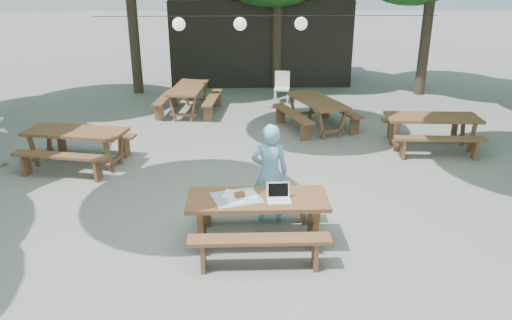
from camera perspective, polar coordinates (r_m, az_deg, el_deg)
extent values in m
plane|color=slate|center=(8.38, -0.11, -5.78)|extent=(80.00, 80.00, 0.00)
cube|color=black|center=(18.13, 0.44, 13.63)|extent=(6.00, 3.00, 2.80)
cube|color=brown|center=(7.10, 0.19, -4.54)|extent=(2.00, 0.80, 0.06)
cube|color=brown|center=(6.65, 0.39, -9.07)|extent=(1.90, 0.28, 0.05)
cube|color=brown|center=(7.80, 0.01, -4.25)|extent=(1.90, 0.28, 0.05)
cube|color=brown|center=(7.27, 0.18, -7.20)|extent=(1.70, 0.70, 0.69)
cube|color=brown|center=(10.62, -19.95, 3.06)|extent=(2.12, 1.20, 0.06)
cube|color=brown|center=(10.18, -21.52, 0.47)|extent=(1.92, 0.67, 0.05)
cube|color=brown|center=(11.24, -18.19, 2.79)|extent=(1.92, 0.67, 0.05)
cube|color=brown|center=(10.74, -19.71, 1.16)|extent=(1.81, 1.04, 0.69)
cube|color=brown|center=(11.62, 19.55, 4.60)|extent=(2.05, 0.94, 0.06)
cube|color=brown|center=(11.10, 20.32, 2.30)|extent=(1.91, 0.41, 0.05)
cube|color=brown|center=(12.29, 18.56, 4.28)|extent=(1.91, 0.41, 0.05)
cube|color=brown|center=(11.72, 19.33, 2.85)|extent=(1.74, 0.82, 0.69)
cube|color=brown|center=(13.86, -7.72, 8.20)|extent=(1.02, 2.08, 0.06)
cube|color=brown|center=(13.81, -5.01, 7.11)|extent=(0.50, 1.92, 0.05)
cube|color=brown|center=(14.08, -10.27, 7.12)|extent=(0.50, 1.92, 0.05)
cube|color=brown|center=(13.95, -7.64, 6.70)|extent=(0.89, 1.77, 0.69)
cube|color=brown|center=(12.46, 6.99, 6.76)|extent=(1.39, 2.15, 0.06)
cube|color=brown|center=(12.83, 9.53, 5.80)|extent=(0.87, 1.89, 0.05)
cube|color=brown|center=(12.26, 4.21, 5.30)|extent=(0.87, 1.89, 0.05)
cube|color=brown|center=(12.56, 6.91, 5.10)|extent=(1.20, 1.83, 0.69)
imported|color=#7DBEE5|center=(7.78, 1.58, -1.50)|extent=(0.59, 0.39, 1.60)
cube|color=white|center=(15.00, 2.95, 8.11)|extent=(0.51, 0.51, 0.04)
cube|color=white|center=(15.14, 3.03, 9.23)|extent=(0.44, 0.11, 0.48)
cube|color=white|center=(15.05, 2.94, 7.33)|extent=(0.48, 0.48, 0.38)
cube|color=white|center=(6.98, 2.64, -4.68)|extent=(0.34, 0.24, 0.02)
cube|color=white|center=(7.03, 2.55, -3.42)|extent=(0.33, 0.07, 0.23)
cube|color=black|center=(7.02, 2.55, -3.44)|extent=(0.28, 0.06, 0.19)
cube|color=#3357AF|center=(7.08, -2.24, -4.32)|extent=(0.78, 0.72, 0.01)
cube|color=white|center=(7.02, -2.39, -4.52)|extent=(0.24, 0.32, 0.00)
cube|color=white|center=(7.16, -0.89, -3.93)|extent=(0.27, 0.33, 0.00)
cube|color=white|center=(7.17, -2.90, -3.89)|extent=(0.27, 0.34, 0.00)
cube|color=brown|center=(7.08, -1.88, -3.95)|extent=(0.15, 0.13, 0.06)
cylinder|color=black|center=(13.53, 1.25, 16.14)|extent=(9.00, 0.02, 0.02)
sphere|color=white|center=(13.62, -8.81, 15.09)|extent=(0.34, 0.34, 0.34)
sphere|color=white|center=(13.53, -1.82, 15.28)|extent=(0.34, 0.34, 0.34)
sphere|color=white|center=(13.63, 5.17, 15.25)|extent=(0.34, 0.34, 0.34)
cylinder|color=#2D2319|center=(16.33, -14.03, 16.47)|extent=(0.32, 0.32, 5.22)
cylinder|color=#2D2319|center=(16.59, 2.46, 15.53)|extent=(0.32, 0.32, 4.31)
cylinder|color=#2D2319|center=(16.57, 18.97, 14.46)|extent=(0.32, 0.32, 4.32)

